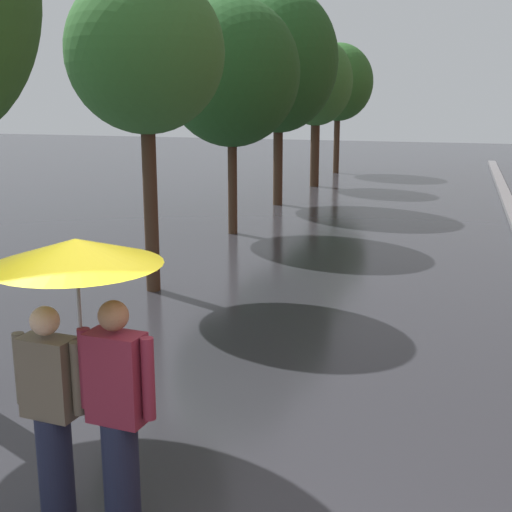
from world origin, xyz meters
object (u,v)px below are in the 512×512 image
(street_tree_4, at_px, (316,82))
(couple_under_umbrella, at_px, (81,336))
(street_tree_2, at_px, (232,73))
(street_tree_3, at_px, (279,61))
(street_tree_1, at_px, (145,54))
(street_tree_5, at_px, (338,83))

(street_tree_4, relative_size, couple_under_umbrella, 2.23)
(street_tree_2, xyz_separation_m, street_tree_3, (-0.03, 4.12, 0.40))
(street_tree_3, distance_m, couple_under_umbrella, 14.80)
(street_tree_1, height_order, street_tree_2, street_tree_2)
(street_tree_2, distance_m, couple_under_umbrella, 10.74)
(street_tree_1, relative_size, street_tree_4, 1.02)
(street_tree_2, height_order, street_tree_4, street_tree_2)
(street_tree_4, bearing_deg, couple_under_umbrella, -83.59)
(street_tree_3, xyz_separation_m, couple_under_umbrella, (2.29, -14.43, -2.41))
(street_tree_2, relative_size, street_tree_5, 1.04)
(street_tree_1, xyz_separation_m, street_tree_2, (-0.18, 4.62, -0.17))
(street_tree_1, height_order, couple_under_umbrella, street_tree_1)
(street_tree_1, distance_m, couple_under_umbrella, 6.44)
(street_tree_1, distance_m, street_tree_5, 16.61)
(street_tree_2, height_order, street_tree_3, street_tree_3)
(street_tree_5, relative_size, couple_under_umbrella, 2.25)
(street_tree_5, bearing_deg, couple_under_umbrella, -84.83)
(street_tree_1, bearing_deg, couple_under_umbrella, -69.89)
(street_tree_4, bearing_deg, street_tree_5, 89.35)
(street_tree_2, xyz_separation_m, couple_under_umbrella, (2.26, -10.31, -2.00))
(couple_under_umbrella, bearing_deg, street_tree_2, 102.37)
(street_tree_2, distance_m, street_tree_5, 12.00)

